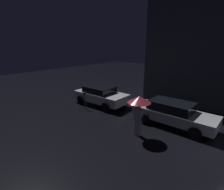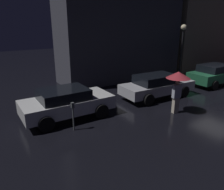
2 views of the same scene
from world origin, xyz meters
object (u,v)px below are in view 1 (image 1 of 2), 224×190
(pedestrian_with_umbrella, at_px, (139,104))
(parked_car_white, at_px, (101,95))
(parked_car_silver, at_px, (173,113))
(parking_meter, at_px, (85,98))

(pedestrian_with_umbrella, bearing_deg, parked_car_white, -19.42)
(parked_car_silver, height_order, parking_meter, parked_car_silver)
(parked_car_silver, bearing_deg, parking_meter, -165.14)
(parked_car_white, relative_size, parking_meter, 3.41)
(parked_car_silver, bearing_deg, pedestrian_with_umbrella, -109.35)
(parked_car_white, height_order, parked_car_silver, parked_car_white)
(parked_car_silver, relative_size, parking_meter, 3.75)
(parked_car_white, xyz_separation_m, parking_meter, (-0.26, -1.38, 0.01))
(parked_car_white, distance_m, parking_meter, 1.41)
(pedestrian_with_umbrella, distance_m, parking_meter, 5.11)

